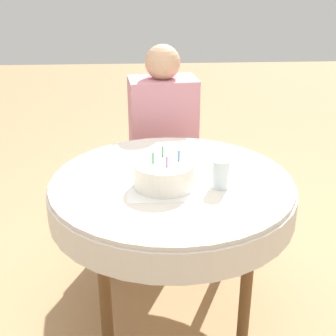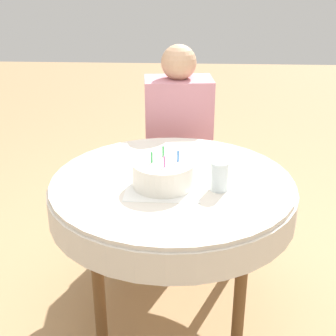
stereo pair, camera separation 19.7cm
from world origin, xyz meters
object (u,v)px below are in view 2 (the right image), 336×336
object	(u,v)px
chair	(178,156)
person	(179,126)
birthday_cake	(163,174)
drinking_glass	(219,176)

from	to	relation	value
chair	person	distance (m)	0.24
person	birthday_cake	size ratio (longest dim) A/B	4.50
chair	drinking_glass	distance (m)	1.03
person	drinking_glass	distance (m)	0.90
chair	drinking_glass	bearing A→B (deg)	-84.45
birthday_cake	drinking_glass	bearing A→B (deg)	-6.12
person	birthday_cake	world-z (taller)	person
chair	drinking_glass	size ratio (longest dim) A/B	6.96
person	drinking_glass	size ratio (longest dim) A/B	9.39
chair	person	xyz separation A→B (m)	(0.01, -0.08, 0.23)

